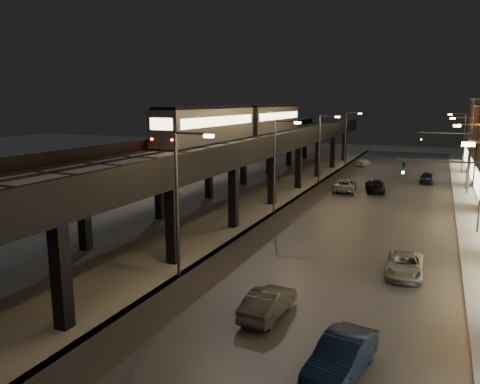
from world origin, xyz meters
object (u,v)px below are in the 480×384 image
(car_far_white, at_px, (363,163))
(car_onc_red, at_px, (427,178))
(subway_train, at_px, (244,121))
(car_mid_dark, at_px, (375,186))
(car_mid_silver, at_px, (345,185))
(car_onc_silver, at_px, (341,358))
(car_near_white, at_px, (268,303))
(car_onc_dark, at_px, (405,266))

(car_far_white, distance_m, car_onc_red, 17.13)
(subway_train, bearing_deg, car_mid_dark, 14.33)
(car_mid_silver, height_order, car_mid_dark, car_mid_silver)
(car_onc_silver, bearing_deg, car_near_white, 149.63)
(car_near_white, xyz_separation_m, car_mid_silver, (-2.78, 35.13, 0.06))
(car_far_white, relative_size, car_onc_silver, 0.82)
(car_onc_silver, xyz_separation_m, car_onc_red, (1.81, 48.88, -0.05))
(car_onc_red, bearing_deg, car_far_white, 128.12)
(car_onc_red, bearing_deg, car_onc_silver, -91.00)
(car_near_white, height_order, car_onc_dark, car_near_white)
(car_onc_red, bearing_deg, car_onc_dark, -89.32)
(subway_train, xyz_separation_m, car_near_white, (14.74, -32.26, -7.70))
(car_onc_silver, xyz_separation_m, car_onc_dark, (1.52, 12.38, -0.12))
(car_near_white, distance_m, car_onc_red, 45.57)
(car_near_white, height_order, car_far_white, car_near_white)
(car_mid_dark, bearing_deg, car_onc_red, -132.78)
(car_near_white, height_order, car_mid_dark, car_mid_dark)
(car_mid_silver, bearing_deg, car_mid_dark, -169.53)
(car_onc_dark, distance_m, car_onc_red, 36.50)
(car_mid_silver, bearing_deg, car_onc_dark, 101.53)
(subway_train, distance_m, car_onc_silver, 41.47)
(car_mid_silver, height_order, car_onc_red, car_mid_silver)
(car_mid_silver, distance_m, car_onc_silver, 39.52)
(car_near_white, height_order, car_onc_silver, car_onc_silver)
(subway_train, xyz_separation_m, car_onc_silver, (19.13, -35.99, -7.65))
(car_far_white, bearing_deg, car_near_white, 104.11)
(subway_train, height_order, car_mid_silver, subway_train)
(car_mid_dark, bearing_deg, car_mid_silver, 6.12)
(car_mid_silver, relative_size, car_onc_dark, 1.20)
(car_near_white, xyz_separation_m, car_onc_silver, (4.39, -3.73, 0.05))
(car_mid_dark, xyz_separation_m, car_onc_dark, (5.27, -27.54, -0.11))
(car_near_white, xyz_separation_m, car_onc_dark, (5.92, 8.65, -0.07))
(car_mid_silver, xyz_separation_m, car_far_white, (-1.32, 23.69, -0.12))
(car_onc_dark, bearing_deg, car_mid_silver, 106.53)
(car_mid_dark, height_order, car_onc_red, car_mid_dark)
(car_near_white, relative_size, car_mid_dark, 0.83)
(car_mid_dark, xyz_separation_m, car_onc_silver, (3.74, -39.92, 0.01))
(car_far_white, bearing_deg, car_onc_red, 137.12)
(car_mid_dark, xyz_separation_m, car_far_white, (-4.76, 22.64, -0.11))
(car_far_white, height_order, car_onc_red, car_onc_red)
(subway_train, xyz_separation_m, car_mid_silver, (11.95, 2.87, -7.64))
(car_onc_silver, bearing_deg, car_onc_dark, 92.97)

